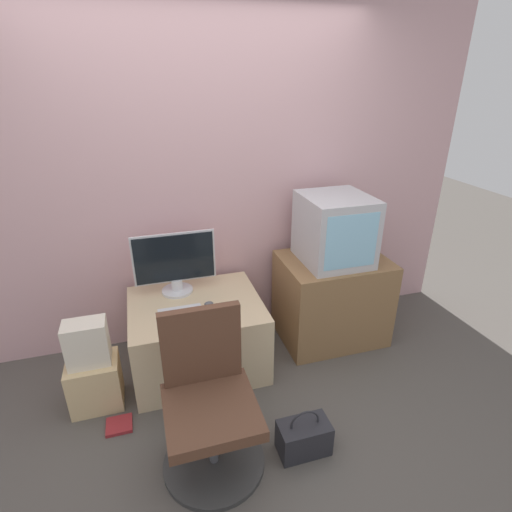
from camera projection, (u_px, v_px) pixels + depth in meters
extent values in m
plane|color=#4C4742|center=(251.00, 447.00, 2.40)|extent=(12.00, 12.00, 0.00)
cube|color=#CC9EA3|center=(202.00, 182.00, 3.02)|extent=(4.40, 0.05, 2.60)
cube|color=#CCB289|center=(198.00, 334.00, 2.99)|extent=(0.94, 0.78, 0.54)
cube|color=olive|center=(331.00, 298.00, 3.30)|extent=(0.83, 0.62, 0.71)
cylinder|color=silver|center=(178.00, 290.00, 3.02)|extent=(0.23, 0.23, 0.02)
cylinder|color=silver|center=(177.00, 284.00, 3.00)|extent=(0.08, 0.08, 0.08)
cube|color=silver|center=(174.00, 258.00, 2.92)|extent=(0.60, 0.01, 0.38)
cube|color=black|center=(174.00, 258.00, 2.91)|extent=(0.57, 0.02, 0.36)
cube|color=silver|center=(180.00, 311.00, 2.76)|extent=(0.30, 0.12, 0.01)
ellipsoid|color=#4C4C51|center=(209.00, 304.00, 2.84)|extent=(0.06, 0.04, 0.03)
cube|color=#B7B7BC|center=(334.00, 229.00, 3.03)|extent=(0.49, 0.53, 0.52)
cube|color=#8CC6E5|center=(351.00, 242.00, 2.81)|extent=(0.40, 0.01, 0.40)
cylinder|color=#333333|center=(214.00, 462.00, 2.30)|extent=(0.58, 0.58, 0.03)
cylinder|color=#4C4C51|center=(213.00, 439.00, 2.22)|extent=(0.05, 0.05, 0.34)
cube|color=#513323|center=(211.00, 411.00, 2.13)|extent=(0.50, 0.50, 0.07)
cube|color=#513323|center=(201.00, 345.00, 2.22)|extent=(0.45, 0.05, 0.48)
cube|color=#D1B27F|center=(95.00, 383.00, 2.66)|extent=(0.33, 0.27, 0.35)
cube|color=beige|center=(87.00, 343.00, 2.52)|extent=(0.26, 0.17, 0.30)
cube|color=#232328|center=(304.00, 438.00, 2.34)|extent=(0.30, 0.17, 0.20)
torus|color=#232328|center=(305.00, 423.00, 2.29)|extent=(0.18, 0.01, 0.18)
cube|color=maroon|center=(119.00, 425.00, 2.54)|extent=(0.16, 0.15, 0.02)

